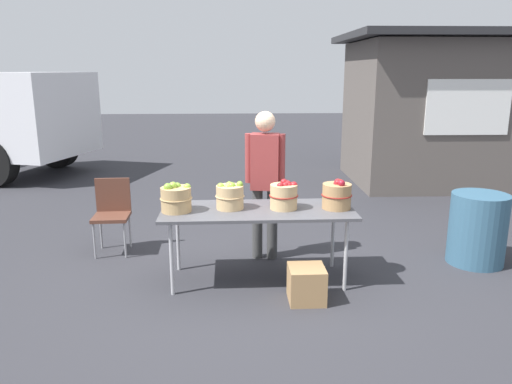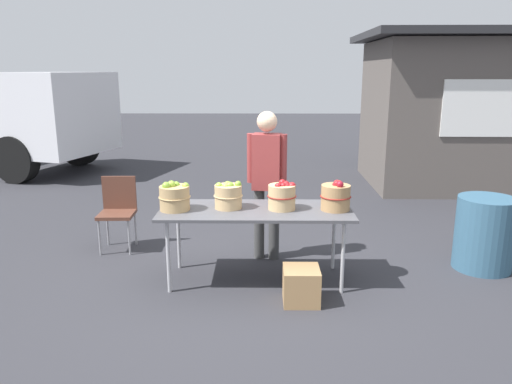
{
  "view_description": "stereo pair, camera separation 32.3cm",
  "coord_description": "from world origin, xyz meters",
  "px_view_note": "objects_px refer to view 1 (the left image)",
  "views": [
    {
      "loc": [
        -0.27,
        -4.67,
        2.08
      ],
      "look_at": [
        0.0,
        0.3,
        0.85
      ],
      "focal_mm": 34.47,
      "sensor_mm": 36.0,
      "label": 1
    },
    {
      "loc": [
        0.05,
        -4.67,
        2.08
      ],
      "look_at": [
        0.0,
        0.3,
        0.85
      ],
      "focal_mm": 34.47,
      "sensor_mm": 36.0,
      "label": 2
    }
  ],
  "objects_px": {
    "apple_basket_green_1": "(230,196)",
    "produce_crate": "(306,284)",
    "folding_chair": "(112,210)",
    "trash_barrel": "(477,229)",
    "apple_basket_green_0": "(176,198)",
    "apple_basket_red_0": "(284,195)",
    "vendor_adult": "(265,174)",
    "apple_basket_red_1": "(337,195)",
    "market_table": "(258,213)"
  },
  "relations": [
    {
      "from": "apple_basket_green_1",
      "to": "apple_basket_red_1",
      "type": "distance_m",
      "value": 1.06
    },
    {
      "from": "market_table",
      "to": "apple_basket_red_1",
      "type": "relative_size",
      "value": 6.22
    },
    {
      "from": "apple_basket_green_0",
      "to": "apple_basket_red_1",
      "type": "relative_size",
      "value": 1.02
    },
    {
      "from": "apple_basket_red_0",
      "to": "apple_basket_red_1",
      "type": "height_order",
      "value": "apple_basket_red_1"
    },
    {
      "from": "produce_crate",
      "to": "vendor_adult",
      "type": "bearing_deg",
      "value": 105.59
    },
    {
      "from": "apple_basket_green_0",
      "to": "folding_chair",
      "type": "distance_m",
      "value": 1.33
    },
    {
      "from": "apple_basket_green_1",
      "to": "trash_barrel",
      "type": "relative_size",
      "value": 0.37
    },
    {
      "from": "apple_basket_green_0",
      "to": "apple_basket_red_1",
      "type": "height_order",
      "value": "apple_basket_red_1"
    },
    {
      "from": "apple_basket_red_1",
      "to": "vendor_adult",
      "type": "bearing_deg",
      "value": 137.23
    },
    {
      "from": "apple_basket_green_1",
      "to": "trash_barrel",
      "type": "bearing_deg",
      "value": 6.15
    },
    {
      "from": "apple_basket_red_0",
      "to": "apple_basket_red_1",
      "type": "xyz_separation_m",
      "value": [
        0.52,
        -0.02,
        -0.0
      ]
    },
    {
      "from": "vendor_adult",
      "to": "apple_basket_green_0",
      "type": "bearing_deg",
      "value": 44.22
    },
    {
      "from": "market_table",
      "to": "apple_basket_green_0",
      "type": "bearing_deg",
      "value": -177.41
    },
    {
      "from": "apple_basket_green_1",
      "to": "vendor_adult",
      "type": "distance_m",
      "value": 0.7
    },
    {
      "from": "apple_basket_red_1",
      "to": "trash_barrel",
      "type": "height_order",
      "value": "apple_basket_red_1"
    },
    {
      "from": "apple_basket_green_0",
      "to": "apple_basket_red_1",
      "type": "bearing_deg",
      "value": 0.75
    },
    {
      "from": "apple_basket_red_1",
      "to": "apple_basket_green_0",
      "type": "bearing_deg",
      "value": -179.25
    },
    {
      "from": "apple_basket_red_0",
      "to": "vendor_adult",
      "type": "bearing_deg",
      "value": 103.61
    },
    {
      "from": "folding_chair",
      "to": "market_table",
      "type": "bearing_deg",
      "value": -30.81
    },
    {
      "from": "apple_basket_red_0",
      "to": "apple_basket_red_1",
      "type": "distance_m",
      "value": 0.52
    },
    {
      "from": "apple_basket_green_0",
      "to": "apple_basket_red_0",
      "type": "relative_size",
      "value": 1.05
    },
    {
      "from": "produce_crate",
      "to": "folding_chair",
      "type": "bearing_deg",
      "value": 145.57
    },
    {
      "from": "vendor_adult",
      "to": "apple_basket_red_1",
      "type": "bearing_deg",
      "value": 146.34
    },
    {
      "from": "apple_basket_green_1",
      "to": "trash_barrel",
      "type": "xyz_separation_m",
      "value": [
        2.71,
        0.29,
        -0.49
      ]
    },
    {
      "from": "apple_basket_red_1",
      "to": "apple_basket_green_1",
      "type": "bearing_deg",
      "value": 177.31
    },
    {
      "from": "apple_basket_green_0",
      "to": "vendor_adult",
      "type": "bearing_deg",
      "value": 35.12
    },
    {
      "from": "vendor_adult",
      "to": "folding_chair",
      "type": "distance_m",
      "value": 1.85
    },
    {
      "from": "vendor_adult",
      "to": "apple_basket_green_1",
      "type": "bearing_deg",
      "value": 64.76
    },
    {
      "from": "market_table",
      "to": "apple_basket_green_0",
      "type": "height_order",
      "value": "apple_basket_green_0"
    },
    {
      "from": "vendor_adult",
      "to": "folding_chair",
      "type": "bearing_deg",
      "value": -0.98
    },
    {
      "from": "apple_basket_green_0",
      "to": "apple_basket_red_0",
      "type": "distance_m",
      "value": 1.06
    },
    {
      "from": "apple_basket_green_0",
      "to": "trash_barrel",
      "type": "bearing_deg",
      "value": 6.4
    },
    {
      "from": "apple_basket_red_0",
      "to": "produce_crate",
      "type": "bearing_deg",
      "value": -72.1
    },
    {
      "from": "apple_basket_green_1",
      "to": "apple_basket_red_1",
      "type": "xyz_separation_m",
      "value": [
        1.06,
        -0.05,
        0.01
      ]
    },
    {
      "from": "apple_basket_green_1",
      "to": "produce_crate",
      "type": "relative_size",
      "value": 0.88
    },
    {
      "from": "apple_basket_red_0",
      "to": "folding_chair",
      "type": "xyz_separation_m",
      "value": [
        -1.91,
        0.91,
        -0.38
      ]
    },
    {
      "from": "trash_barrel",
      "to": "folding_chair",
      "type": "bearing_deg",
      "value": 171.78
    },
    {
      "from": "market_table",
      "to": "apple_basket_red_0",
      "type": "xyz_separation_m",
      "value": [
        0.26,
        0.0,
        0.18
      ]
    },
    {
      "from": "folding_chair",
      "to": "trash_barrel",
      "type": "relative_size",
      "value": 1.09
    },
    {
      "from": "apple_basket_red_1",
      "to": "folding_chair",
      "type": "bearing_deg",
      "value": 159.02
    },
    {
      "from": "apple_basket_green_0",
      "to": "apple_basket_red_0",
      "type": "xyz_separation_m",
      "value": [
        1.05,
        0.04,
        0.01
      ]
    },
    {
      "from": "apple_basket_green_0",
      "to": "apple_basket_red_0",
      "type": "height_order",
      "value": "same"
    },
    {
      "from": "apple_basket_green_0",
      "to": "trash_barrel",
      "type": "height_order",
      "value": "apple_basket_green_0"
    },
    {
      "from": "apple_basket_green_0",
      "to": "vendor_adult",
      "type": "height_order",
      "value": "vendor_adult"
    },
    {
      "from": "apple_basket_green_1",
      "to": "market_table",
      "type": "bearing_deg",
      "value": -7.18
    },
    {
      "from": "apple_basket_green_0",
      "to": "apple_basket_green_1",
      "type": "relative_size",
      "value": 1.08
    },
    {
      "from": "market_table",
      "to": "folding_chair",
      "type": "bearing_deg",
      "value": 150.89
    },
    {
      "from": "vendor_adult",
      "to": "produce_crate",
      "type": "relative_size",
      "value": 5.03
    },
    {
      "from": "folding_chair",
      "to": "produce_crate",
      "type": "relative_size",
      "value": 2.6
    },
    {
      "from": "market_table",
      "to": "apple_basket_red_1",
      "type": "xyz_separation_m",
      "value": [
        0.78,
        -0.02,
        0.18
      ]
    }
  ]
}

